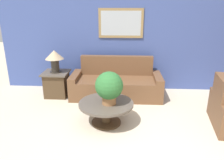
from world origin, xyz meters
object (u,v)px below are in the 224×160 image
(side_table, at_px, (57,84))
(couch_main, at_px, (116,84))
(coffee_table, at_px, (106,108))
(potted_plant_on_table, at_px, (109,87))
(table_lamp, at_px, (54,57))

(side_table, bearing_deg, couch_main, 2.66)
(coffee_table, bearing_deg, side_table, 136.14)
(coffee_table, xyz_separation_m, potted_plant_on_table, (0.06, -0.03, 0.44))
(side_table, bearing_deg, potted_plant_on_table, -43.32)
(couch_main, height_order, coffee_table, couch_main)
(potted_plant_on_table, bearing_deg, coffee_table, 151.17)
(coffee_table, bearing_deg, couch_main, 84.36)
(table_lamp, bearing_deg, potted_plant_on_table, -43.32)
(table_lamp, xyz_separation_m, potted_plant_on_table, (1.35, -1.28, -0.21))
(coffee_table, height_order, table_lamp, table_lamp)
(couch_main, distance_m, table_lamp, 1.57)
(coffee_table, relative_size, potted_plant_on_table, 1.68)
(couch_main, height_order, table_lamp, table_lamp)
(couch_main, height_order, potted_plant_on_table, potted_plant_on_table)
(couch_main, xyz_separation_m, potted_plant_on_table, (-0.07, -1.34, 0.45))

